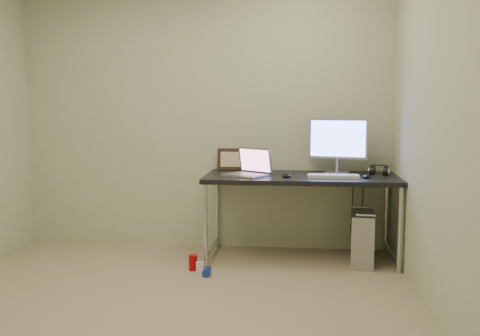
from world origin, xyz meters
name	(u,v)px	position (x,y,z in m)	size (l,w,h in m)	color
floor	(160,315)	(0.00, 0.00, 0.00)	(3.50, 3.50, 0.00)	tan
wall_back	(205,117)	(0.00, 1.75, 1.25)	(3.50, 0.02, 2.50)	beige
wall_right	(447,124)	(1.75, 0.00, 1.25)	(0.02, 3.50, 2.50)	beige
desk	(301,184)	(0.91, 1.38, 0.67)	(1.67, 0.73, 0.75)	black
tower_computer	(362,238)	(1.44, 1.30, 0.22)	(0.23, 0.44, 0.47)	#A4A5A9
cable_a	(352,209)	(1.39, 1.70, 0.40)	(0.01, 0.01, 0.70)	black
cable_b	(362,212)	(1.48, 1.68, 0.38)	(0.01, 0.01, 0.72)	black
can_red	(193,263)	(0.03, 0.96, 0.06)	(0.07, 0.07, 0.13)	#BA070B
can_white	(200,269)	(0.12, 0.81, 0.06)	(0.07, 0.07, 0.12)	silver
can_blue	(207,272)	(0.17, 0.84, 0.03)	(0.06, 0.06, 0.12)	#1831AE
laptop	(249,169)	(0.47, 1.32, 0.81)	(0.44, 0.42, 0.24)	silver
monitor	(338,141)	(1.24, 1.56, 1.04)	(0.52, 0.20, 0.50)	silver
keyboard	(333,176)	(1.18, 1.26, 0.76)	(0.43, 0.14, 0.03)	silver
mouse_right	(366,176)	(1.46, 1.28, 0.77)	(0.06, 0.10, 0.03)	black
mouse_left	(287,175)	(0.79, 1.26, 0.77)	(0.07, 0.12, 0.04)	black
headphones	(379,171)	(1.60, 1.51, 0.78)	(0.19, 0.11, 0.11)	black
picture_frame	(231,159)	(0.26, 1.71, 0.85)	(0.25, 0.03, 0.20)	black
webcam	(262,161)	(0.55, 1.67, 0.84)	(0.05, 0.04, 0.13)	silver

